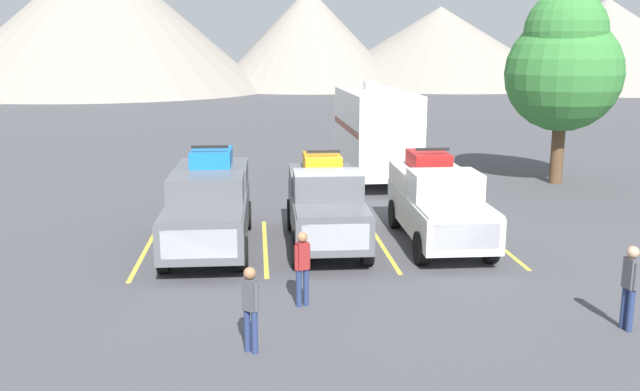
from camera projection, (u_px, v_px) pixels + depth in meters
name	position (u px, v px, depth m)	size (l,w,h in m)	color
ground_plane	(324.00, 247.00, 18.98)	(240.00, 240.00, 0.00)	#47474C
pickup_truck_a	(209.00, 203.00, 18.88)	(2.26, 5.87, 2.71)	#595B60
pickup_truck_b	(326.00, 203.00, 19.06)	(2.11, 5.28, 2.54)	#595B60
pickup_truck_c	(437.00, 201.00, 19.33)	(2.14, 5.38, 2.58)	white
lot_stripe_a	(146.00, 249.00, 18.78)	(0.12, 5.50, 0.01)	gold
lot_stripe_b	(265.00, 246.00, 19.07)	(0.12, 5.50, 0.01)	gold
lot_stripe_c	(381.00, 243.00, 19.37)	(0.12, 5.50, 0.01)	gold
lot_stripe_d	(493.00, 240.00, 19.66)	(0.12, 5.50, 0.01)	gold
camper_trailer_a	(375.00, 130.00, 27.92)	(2.59, 7.86, 3.98)	white
person_a	(302.00, 264.00, 14.50)	(0.34, 0.27, 1.65)	navy
person_b	(630.00, 282.00, 13.27)	(0.25, 0.37, 1.71)	navy
person_c	(250.00, 304.00, 12.29)	(0.31, 0.29, 1.63)	navy
tree_a	(564.00, 64.00, 26.77)	(4.54, 4.54, 7.58)	brown
mountain_ridge	(287.00, 37.00, 86.52)	(155.90, 49.02, 17.23)	gray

